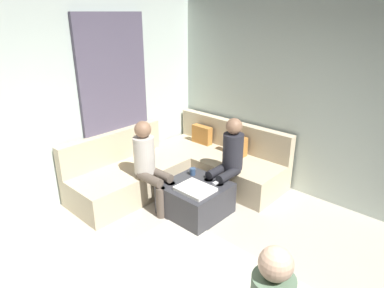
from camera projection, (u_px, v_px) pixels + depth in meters
wall_back at (360, 111)px, 4.17m from camera, size 6.00×0.12×2.70m
wall_left at (19, 115)px, 4.01m from camera, size 0.12×6.00×2.70m
curtain_panel at (116, 104)px, 4.88m from camera, size 0.06×1.10×2.50m
sectional_couch at (181, 167)px, 5.15m from camera, size 2.10×2.55×0.87m
ottoman at (196, 199)px, 4.41m from camera, size 0.76×0.76×0.42m
folded_blanket at (195, 189)px, 4.18m from camera, size 0.44×0.36×0.04m
coffee_mug at (193, 171)px, 4.58m from camera, size 0.08×0.08×0.10m
game_remote at (217, 182)px, 4.36m from camera, size 0.05×0.15×0.02m
person_on_couch_back at (228, 158)px, 4.52m from camera, size 0.30×0.60×1.20m
person_on_couch_side at (149, 162)px, 4.41m from camera, size 0.60×0.30×1.20m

